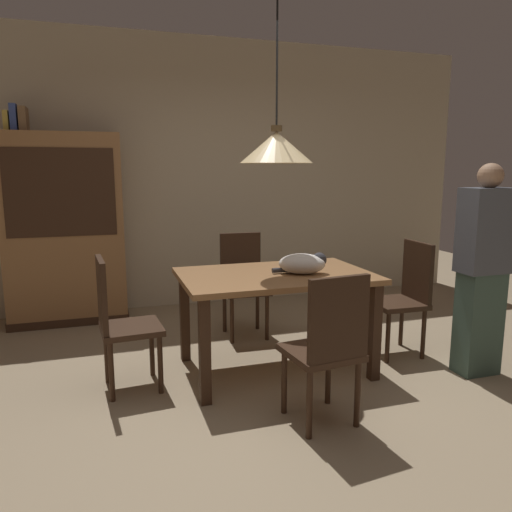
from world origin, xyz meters
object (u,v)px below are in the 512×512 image
Objects in this scene: chair_right_side at (405,293)px; chair_left_side at (119,318)px; dining_table at (275,286)px; book_blue_wide at (15,118)px; book_yellow_short at (7,121)px; pendant_lamp at (276,147)px; chair_far_back at (243,279)px; chair_near_front at (328,344)px; hutch_bookcase at (65,233)px; person_standing at (483,271)px; book_brown_thick at (24,119)px; cat_sleeping at (303,263)px.

chair_right_side is 2.26m from chair_left_side.
dining_table is 1.14m from chair_left_side.
dining_table is 5.83× the size of book_blue_wide.
chair_left_side is at bearing -64.22° from book_yellow_short.
dining_table is 1.08× the size of pendant_lamp.
book_yellow_short reaches higher than chair_far_back.
book_yellow_short is (-1.98, 1.76, 0.28)m from pendant_lamp.
pendant_lamp is at bearing -42.57° from book_blue_wide.
dining_table is 0.89m from chair_near_front.
person_standing is at bearing -37.37° from hutch_bookcase.
person_standing is (3.33, -2.27, -1.19)m from book_blue_wide.
book_brown_thick reaches higher than dining_table.
book_yellow_short is at bearing 150.45° from chair_right_side.
pendant_lamp is 2.62m from book_blue_wide.
chair_far_back is at bearing 38.01° from chair_left_side.
cat_sleeping is at bearing -22.30° from pendant_lamp.
chair_near_front is 3.58m from book_blue_wide.
person_standing is (2.55, -0.50, 0.27)m from chair_left_side.
person_standing is at bearing -60.34° from chair_right_side.
hutch_bookcase is (-1.74, 1.84, 0.06)m from cat_sleeping.
book_yellow_short reaches higher than chair_left_side.
chair_right_side is at bearing 119.66° from person_standing.
chair_right_side is (1.13, -0.88, 0.00)m from chair_far_back.
pendant_lamp is 5.42× the size of book_brown_thick.
person_standing is (3.40, -2.27, -1.16)m from book_yellow_short.
book_brown_thick reaches higher than chair_far_back.
book_brown_thick is (0.14, 0.00, 0.02)m from book_yellow_short.
pendant_lamp is at bearing 179.85° from chair_right_side.
person_standing reaches higher than chair_far_back.
book_yellow_short is (-0.43, 0.00, 1.05)m from hutch_bookcase.
cat_sleeping is 2.04× the size of book_yellow_short.
pendant_lamp is (-0.00, -0.88, 1.15)m from chair_far_back.
book_blue_wide reaches higher than chair_right_side.
book_blue_wide reaches higher than chair_left_side.
chair_left_side is at bearing 168.80° from person_standing.
pendant_lamp is (0.00, 0.00, 1.01)m from dining_table.
chair_far_back and chair_left_side have the same top height.
hutch_bookcase is 1.13m from book_yellow_short.
hutch_bookcase is at bearing 142.63° from person_standing.
book_blue_wide is 0.15× the size of person_standing.
pendant_lamp reaches higher than chair_near_front.
chair_near_front is (0.01, -0.88, -0.14)m from dining_table.
chair_far_back is 1.44m from chair_left_side.
chair_far_back and chair_right_side have the same top height.
chair_far_back reaches higher than cat_sleeping.
cat_sleeping is at bearing 160.61° from person_standing.
cat_sleeping is at bearing -78.97° from chair_far_back.
chair_near_front is at bearing -37.49° from chair_left_side.
chair_right_side is 3.88× the size of book_blue_wide.
dining_table is 1.51m from person_standing.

